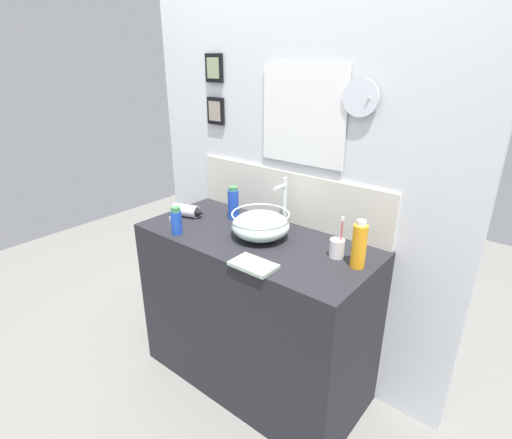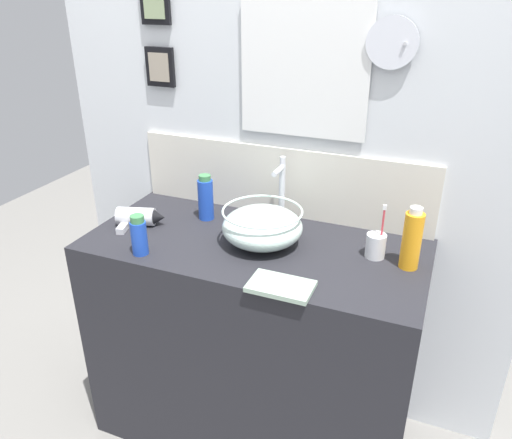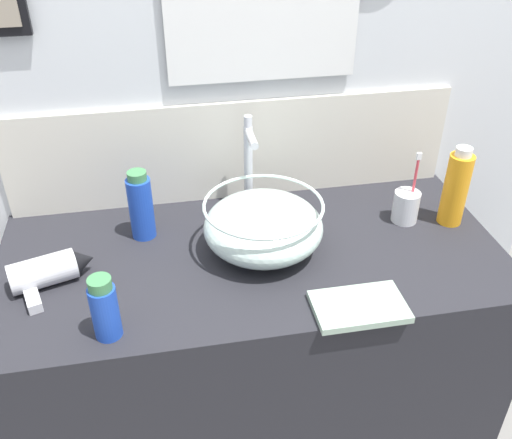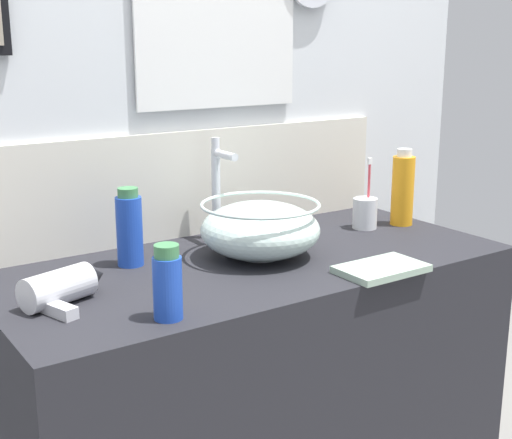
{
  "view_description": "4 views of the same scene",
  "coord_description": "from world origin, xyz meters",
  "views": [
    {
      "loc": [
        1.18,
        -1.44,
        1.77
      ],
      "look_at": [
        0.01,
        0.0,
        1.01
      ],
      "focal_mm": 28.0,
      "sensor_mm": 36.0,
      "label": 1
    },
    {
      "loc": [
        0.62,
        -1.5,
        1.78
      ],
      "look_at": [
        0.01,
        0.0,
        1.01
      ],
      "focal_mm": 35.0,
      "sensor_mm": 36.0,
      "label": 2
    },
    {
      "loc": [
        -0.2,
        -1.12,
        1.77
      ],
      "look_at": [
        0.01,
        0.0,
        1.01
      ],
      "focal_mm": 40.0,
      "sensor_mm": 36.0,
      "label": 3
    },
    {
      "loc": [
        -0.92,
        -1.37,
        1.43
      ],
      "look_at": [
        0.01,
        0.0,
        1.01
      ],
      "focal_mm": 50.0,
      "sensor_mm": 36.0,
      "label": 4
    }
  ],
  "objects": [
    {
      "name": "faucet",
      "position": [
        0.03,
        0.21,
        1.07
      ],
      "size": [
        0.02,
        0.11,
        0.27
      ],
      "color": "silver",
      "rests_on": "vanity_counter"
    },
    {
      "name": "spray_bottle",
      "position": [
        0.55,
        0.04,
        1.02
      ],
      "size": [
        0.06,
        0.06,
        0.22
      ],
      "color": "orange",
      "rests_on": "vanity_counter"
    },
    {
      "name": "lotion_bottle",
      "position": [
        -0.34,
        -0.22,
        0.98
      ],
      "size": [
        0.06,
        0.06,
        0.15
      ],
      "color": "blue",
      "rests_on": "vanity_counter"
    },
    {
      "name": "ground_plane",
      "position": [
        0.0,
        0.0,
        0.0
      ],
      "size": [
        6.0,
        6.0,
        0.0
      ],
      "primitive_type": "plane",
      "color": "gray"
    },
    {
      "name": "hand_towel",
      "position": [
        0.19,
        -0.24,
        0.92
      ],
      "size": [
        0.2,
        0.13,
        0.02
      ],
      "primitive_type": "cube",
      "color": "#99B29E",
      "rests_on": "vanity_counter"
    },
    {
      "name": "hair_drier",
      "position": [
        -0.48,
        -0.03,
        0.95
      ],
      "size": [
        0.2,
        0.17,
        0.07
      ],
      "color": "silver",
      "rests_on": "vanity_counter"
    },
    {
      "name": "back_panel",
      "position": [
        0.0,
        0.32,
        1.28
      ],
      "size": [
        1.94,
        0.1,
        2.56
      ],
      "color": "silver",
      "rests_on": "ground"
    },
    {
      "name": "vanity_counter",
      "position": [
        0.0,
        0.0,
        0.46
      ],
      "size": [
        1.25,
        0.58,
        0.91
      ],
      "primitive_type": "cube",
      "color": "#232328",
      "rests_on": "ground"
    },
    {
      "name": "glass_bowl_sink",
      "position": [
        0.03,
        0.01,
        0.98
      ],
      "size": [
        0.29,
        0.29,
        0.14
      ],
      "color": "silver",
      "rests_on": "vanity_counter"
    },
    {
      "name": "toothbrush_cup",
      "position": [
        0.43,
        0.07,
        0.96
      ],
      "size": [
        0.07,
        0.07,
        0.2
      ],
      "color": "silver",
      "rests_on": "vanity_counter"
    },
    {
      "name": "shampoo_bottle",
      "position": [
        -0.26,
        0.13,
        1.0
      ],
      "size": [
        0.06,
        0.06,
        0.19
      ],
      "color": "blue",
      "rests_on": "vanity_counter"
    }
  ]
}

